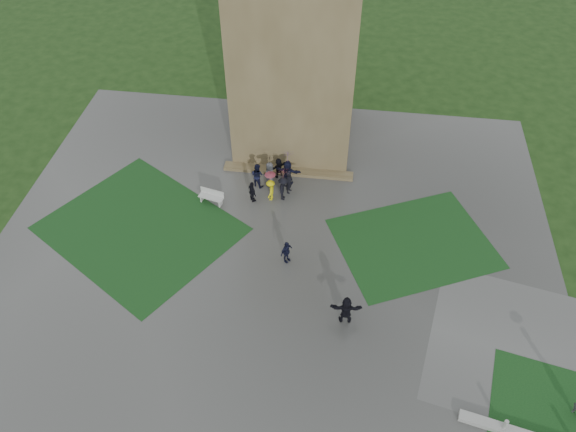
# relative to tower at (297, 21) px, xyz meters

# --- Properties ---
(ground) EXTENTS (120.00, 120.00, 0.00)m
(ground) POSITION_rel_tower_xyz_m (0.00, -15.00, -9.00)
(ground) COLOR black
(plaza) EXTENTS (34.00, 34.00, 0.02)m
(plaza) POSITION_rel_tower_xyz_m (0.00, -13.00, -8.99)
(plaza) COLOR #383835
(plaza) RESTS_ON ground
(lawn_inset_left) EXTENTS (14.10, 13.46, 0.01)m
(lawn_inset_left) POSITION_rel_tower_xyz_m (-8.50, -11.00, -8.97)
(lawn_inset_left) COLOR black
(lawn_inset_left) RESTS_ON plaza
(lawn_inset_right) EXTENTS (11.12, 10.15, 0.01)m
(lawn_inset_right) POSITION_rel_tower_xyz_m (8.50, -10.00, -8.97)
(lawn_inset_right) COLOR black
(lawn_inset_right) RESTS_ON plaza
(tower) EXTENTS (8.00, 8.00, 18.00)m
(tower) POSITION_rel_tower_xyz_m (0.00, 0.00, 0.00)
(tower) COLOR brown
(tower) RESTS_ON ground
(tower_plinth) EXTENTS (9.00, 0.80, 0.22)m
(tower_plinth) POSITION_rel_tower_xyz_m (0.00, -4.40, -8.87)
(tower_plinth) COLOR brown
(tower_plinth) RESTS_ON plaza
(bench) EXTENTS (1.74, 0.90, 0.97)m
(bench) POSITION_rel_tower_xyz_m (-4.57, -8.03, -8.48)
(bench) COLOR #B1B1AC
(bench) RESTS_ON plaza
(visitor_cluster) EXTENTS (3.44, 3.86, 2.64)m
(visitor_cluster) POSITION_rel_tower_xyz_m (-0.53, -6.17, -7.82)
(visitor_cluster) COLOR black
(visitor_cluster) RESTS_ON plaza
(pedestrian_mid) EXTENTS (0.97, 1.06, 1.58)m
(pedestrian_mid) POSITION_rel_tower_xyz_m (0.96, -12.41, -8.19)
(pedestrian_mid) COLOR black
(pedestrian_mid) RESTS_ON plaza
(pedestrian_near) EXTENTS (1.76, 0.74, 1.85)m
(pedestrian_near) POSITION_rel_tower_xyz_m (4.66, -16.17, -8.06)
(pedestrian_near) COLOR black
(pedestrian_near) RESTS_ON plaza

